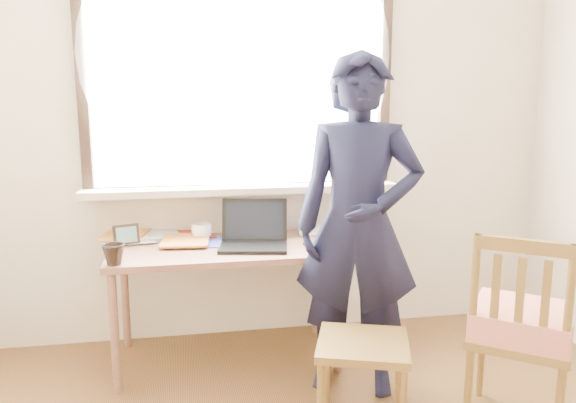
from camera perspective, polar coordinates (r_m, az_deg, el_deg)
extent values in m
cube|color=beige|center=(3.41, -1.47, 7.77)|extent=(3.50, 0.02, 2.60)
cube|color=white|center=(3.37, -4.91, 12.81)|extent=(1.70, 0.01, 1.30)
cube|color=black|center=(3.39, -4.70, 1.27)|extent=(1.82, 0.06, 0.06)
cube|color=black|center=(3.38, -20.26, 12.21)|extent=(0.06, 0.06, 1.30)
cube|color=black|center=(3.55, 9.77, 12.59)|extent=(0.06, 0.06, 1.30)
cube|color=beige|center=(3.32, -4.58, 1.25)|extent=(1.85, 0.20, 0.04)
cube|color=white|center=(3.30, -4.80, 14.61)|extent=(1.95, 0.02, 1.65)
cube|color=brown|center=(3.11, -6.38, -4.81)|extent=(1.24, 0.62, 0.04)
cylinder|color=brown|center=(2.98, -17.19, -12.66)|extent=(0.04, 0.04, 0.63)
cylinder|color=brown|center=(3.47, -16.21, -9.24)|extent=(0.04, 0.04, 0.63)
cylinder|color=brown|center=(3.06, 5.15, -11.60)|extent=(0.04, 0.04, 0.63)
cylinder|color=brown|center=(3.54, 2.82, -8.44)|extent=(0.04, 0.04, 0.63)
cube|color=black|center=(3.04, -3.53, -4.60)|extent=(0.40, 0.32, 0.02)
cube|color=black|center=(3.13, -3.42, -1.91)|extent=(0.37, 0.14, 0.24)
cube|color=black|center=(3.13, -3.42, -1.91)|extent=(0.32, 0.11, 0.20)
cube|color=black|center=(3.03, -3.54, -4.60)|extent=(0.34, 0.20, 0.00)
imported|color=white|center=(3.24, -8.76, -3.05)|extent=(0.13, 0.13, 0.09)
imported|color=black|center=(2.87, -17.28, -5.14)|extent=(0.14, 0.14, 0.10)
ellipsoid|color=black|center=(3.07, 2.34, -4.28)|extent=(0.09, 0.06, 0.04)
cube|color=white|center=(3.19, -7.76, -4.05)|extent=(0.32, 0.31, 0.01)
cube|color=#C77E2E|center=(3.33, -15.95, -3.56)|extent=(0.29, 0.32, 0.02)
cube|color=white|center=(3.20, -11.70, -3.91)|extent=(0.21, 0.27, 0.02)
cube|color=#A5241E|center=(3.36, -9.46, -3.13)|extent=(0.29, 0.30, 0.01)
cube|color=#3841B8|center=(3.17, -6.95, -3.65)|extent=(0.30, 0.30, 0.02)
cube|color=white|center=(3.27, -15.13, -3.51)|extent=(0.33, 0.32, 0.01)
imported|color=white|center=(3.34, -14.16, -3.47)|extent=(0.24, 0.28, 0.02)
imported|color=white|center=(3.40, 1.11, -2.92)|extent=(0.23, 0.28, 0.02)
cube|color=black|center=(3.20, -16.11, -3.39)|extent=(0.14, 0.06, 0.11)
cube|color=#356C30|center=(3.20, -16.11, -3.39)|extent=(0.11, 0.04, 0.08)
cube|color=brown|center=(2.58, 7.62, -14.23)|extent=(0.50, 0.49, 0.04)
cylinder|color=brown|center=(2.54, 3.32, -19.77)|extent=(0.03, 0.03, 0.37)
cylinder|color=brown|center=(2.82, 3.94, -16.46)|extent=(0.03, 0.03, 0.37)
cylinder|color=brown|center=(2.82, 11.20, -16.67)|extent=(0.03, 0.03, 0.37)
cube|color=brown|center=(2.77, 22.50, -12.69)|extent=(0.58, 0.57, 0.04)
cylinder|color=brown|center=(3.01, 26.08, -15.55)|extent=(0.03, 0.03, 0.39)
cylinder|color=brown|center=(3.03, 19.01, -14.84)|extent=(0.03, 0.03, 0.39)
cylinder|color=brown|center=(2.73, 17.83, -17.77)|extent=(0.03, 0.03, 0.39)
cylinder|color=brown|center=(2.51, 26.68, -9.20)|extent=(0.03, 0.03, 0.48)
cylinder|color=brown|center=(2.53, 18.40, -8.40)|extent=(0.03, 0.03, 0.48)
cube|color=brown|center=(2.45, 22.86, -4.19)|extent=(0.32, 0.26, 0.06)
cube|color=brown|center=(2.52, 24.65, -9.64)|extent=(0.04, 0.04, 0.38)
cube|color=brown|center=(2.52, 22.47, -9.44)|extent=(0.04, 0.04, 0.38)
cube|color=brown|center=(2.53, 20.30, -9.22)|extent=(0.04, 0.04, 0.38)
cube|color=red|center=(2.74, 22.62, -11.13)|extent=(0.56, 0.56, 0.12)
imported|color=black|center=(2.78, 7.16, -2.49)|extent=(0.71, 0.59, 1.68)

